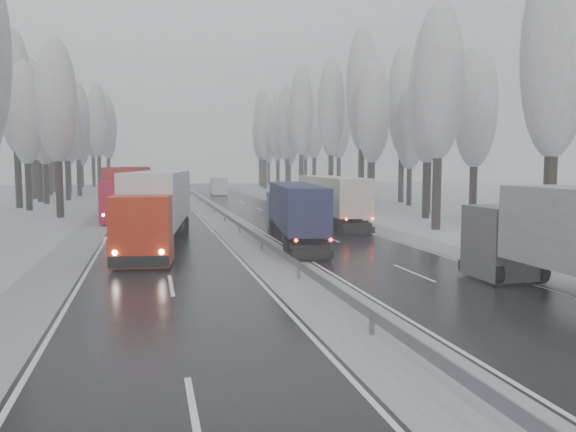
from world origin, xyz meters
name	(u,v)px	position (x,y,z in m)	size (l,w,h in m)	color
ground	(444,392)	(0.00, 0.00, 0.00)	(260.00, 260.00, 0.00)	silver
carriageway_right	(305,228)	(5.25, 30.00, 0.01)	(7.50, 200.00, 0.03)	black
carriageway_left	(162,232)	(-5.25, 30.00, 0.01)	(7.50, 200.00, 0.03)	black
median_slush	(235,230)	(0.00, 30.00, 0.02)	(3.00, 200.00, 0.04)	#ABADB3
shoulder_right	(366,226)	(10.20, 30.00, 0.02)	(2.40, 200.00, 0.04)	#ABADB3
shoulder_left	(88,234)	(-10.20, 30.00, 0.02)	(2.40, 200.00, 0.04)	#ABADB3
median_guardrail	(235,222)	(0.00, 29.99, 0.60)	(0.12, 200.00, 0.76)	slate
tree_16	(556,53)	(15.04, 15.67, 10.67)	(3.60, 3.60, 16.53)	black
tree_18	(439,82)	(14.51, 27.03, 10.70)	(3.60, 3.60, 16.58)	black
tree_19	(476,108)	(20.02, 31.03, 9.42)	(3.60, 3.60, 14.57)	black
tree_20	(428,103)	(17.90, 35.17, 10.14)	(3.60, 3.60, 15.71)	black
tree_21	(429,88)	(20.12, 39.17, 12.00)	(3.60, 3.60, 18.62)	black
tree_22	(373,112)	(17.02, 45.60, 10.24)	(3.60, 3.60, 15.86)	black
tree_23	(410,130)	(23.31, 49.60, 8.77)	(3.60, 3.60, 13.55)	black
tree_24	(362,91)	(17.90, 51.02, 13.19)	(3.60, 3.60, 20.49)	black
tree_25	(402,102)	(24.81, 55.02, 12.52)	(3.60, 3.60, 19.44)	black
tree_26	(331,109)	(17.56, 61.27, 12.10)	(3.60, 3.60, 18.78)	black
tree_27	(370,118)	(24.72, 65.27, 11.36)	(3.60, 3.60, 17.62)	black
tree_28	(301,112)	(16.34, 71.95, 12.64)	(3.60, 3.60, 19.62)	black
tree_29	(339,121)	(23.71, 75.95, 11.67)	(3.60, 3.60, 18.11)	black
tree_30	(287,124)	(16.56, 81.70, 11.52)	(3.60, 3.60, 17.86)	black
tree_31	(314,123)	(22.48, 85.70, 11.97)	(3.60, 3.60, 18.58)	black
tree_32	(278,129)	(16.63, 89.21, 11.18)	(3.60, 3.60, 17.33)	black
tree_33	(289,140)	(19.77, 93.21, 9.26)	(3.60, 3.60, 14.33)	black
tree_34	(265,130)	(15.73, 96.32, 11.37)	(3.60, 3.60, 17.63)	black
tree_35	(306,130)	(24.94, 100.32, 11.77)	(3.60, 3.60, 18.25)	black
tree_36	(262,125)	(17.04, 106.16, 13.02)	(3.60, 3.60, 20.23)	black
tree_37	(290,138)	(24.02, 110.16, 10.56)	(3.60, 3.60, 16.37)	black
tree_38	(260,134)	(18.73, 116.73, 11.59)	(3.60, 3.60, 17.97)	black
tree_39	(269,140)	(21.55, 120.73, 10.45)	(3.60, 3.60, 16.19)	black
tree_62	(56,102)	(-13.94, 43.73, 10.36)	(3.60, 3.60, 16.04)	black
tree_64	(26,114)	(-18.26, 52.71, 9.96)	(3.60, 3.60, 15.42)	black
tree_65	(15,93)	(-20.05, 56.71, 12.55)	(3.60, 3.60, 19.48)	black
tree_66	(44,122)	(-18.16, 62.35, 9.84)	(3.60, 3.60, 15.23)	black
tree_67	(37,114)	(-19.54, 66.35, 11.03)	(3.60, 3.60, 17.09)	black
tree_68	(66,119)	(-16.58, 69.11, 10.75)	(3.60, 3.60, 16.65)	black
tree_69	(32,108)	(-21.42, 73.11, 12.46)	(3.60, 3.60, 19.35)	black
tree_70	(77,122)	(-16.33, 79.19, 11.03)	(3.60, 3.60, 17.09)	black
tree_71	(47,113)	(-21.09, 83.19, 12.63)	(3.60, 3.60, 19.61)	black
tree_72	(68,134)	(-18.93, 88.54, 9.76)	(3.60, 3.60, 15.11)	black
tree_73	(53,127)	(-21.82, 92.54, 11.11)	(3.60, 3.60, 17.22)	black
tree_74	(98,121)	(-15.07, 99.33, 12.67)	(3.60, 3.60, 19.68)	black
tree_75	(49,126)	(-24.20, 103.33, 11.99)	(3.60, 3.60, 18.60)	black
tree_76	(107,128)	(-14.05, 108.72, 11.95)	(3.60, 3.60, 18.55)	black
tree_77	(81,142)	(-19.66, 112.72, 9.26)	(3.60, 3.60, 14.32)	black
tree_78	(92,127)	(-17.56, 115.31, 12.59)	(3.60, 3.60, 19.55)	black
tree_79	(81,135)	(-20.33, 119.31, 11.01)	(3.60, 3.60, 17.07)	black
truck_blue_box	(294,208)	(2.56, 22.80, 2.11)	(4.00, 14.22, 3.62)	navy
truck_cream_box	(328,197)	(7.53, 31.35, 2.25)	(3.04, 15.12, 3.86)	beige
box_truck_distant	(218,186)	(4.31, 76.53, 1.40)	(2.64, 7.49, 2.75)	#B6B7BD
truck_red_white	(158,203)	(-5.53, 23.15, 2.56)	(4.78, 17.22, 4.38)	#AA2009
truck_red_red	(128,188)	(-7.89, 42.43, 2.66)	(4.01, 17.88, 4.55)	#B60A29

